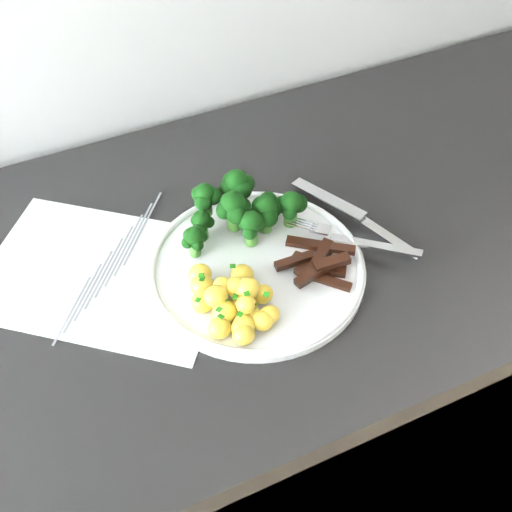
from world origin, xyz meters
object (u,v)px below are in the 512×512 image
object	(u,v)px
potatoes	(233,302)
broccoli	(242,207)
plate	(256,267)
knife	(370,227)
fork	(357,240)
counter	(191,438)
recipe_paper	(104,274)
beef_strips	(318,262)

from	to	relation	value
potatoes	broccoli	bearing A→B (deg)	61.36
plate	knife	distance (m)	0.18
potatoes	fork	xyz separation A→B (m)	(0.19, 0.03, -0.01)
counter	broccoli	distance (m)	0.52
recipe_paper	plate	size ratio (longest dim) A/B	1.33
beef_strips	fork	world-z (taller)	beef_strips
recipe_paper	fork	world-z (taller)	fork
knife	recipe_paper	bearing A→B (deg)	167.61
potatoes	beef_strips	bearing A→B (deg)	7.98
knife	counter	bearing A→B (deg)	171.65
beef_strips	knife	world-z (taller)	beef_strips
plate	beef_strips	world-z (taller)	beef_strips
recipe_paper	beef_strips	bearing A→B (deg)	-24.10
broccoli	knife	xyz separation A→B (m)	(0.16, -0.07, -0.04)
beef_strips	fork	size ratio (longest dim) A/B	0.83
broccoli	fork	xyz separation A→B (m)	(0.13, -0.09, -0.03)
counter	fork	xyz separation A→B (m)	(0.25, -0.06, 0.48)
beef_strips	plate	bearing A→B (deg)	153.86
fork	knife	size ratio (longest dim) A/B	0.68
counter	potatoes	distance (m)	0.50
fork	beef_strips	bearing A→B (deg)	-167.97
beef_strips	potatoes	bearing A→B (deg)	-172.02
counter	knife	world-z (taller)	knife
beef_strips	counter	bearing A→B (deg)	157.03
broccoli	beef_strips	size ratio (longest dim) A/B	1.54
counter	potatoes	bearing A→B (deg)	-59.72
counter	plate	bearing A→B (deg)	-20.83
broccoli	knife	size ratio (longest dim) A/B	0.87
counter	recipe_paper	xyz separation A→B (m)	(-0.07, 0.04, 0.46)
broccoli	potatoes	distance (m)	0.15
knife	broccoli	bearing A→B (deg)	155.93
recipe_paper	plate	bearing A→B (deg)	-23.28
plate	broccoli	xyz separation A→B (m)	(0.01, 0.07, 0.04)
potatoes	plate	bearing A→B (deg)	43.83
beef_strips	knife	size ratio (longest dim) A/B	0.57
plate	knife	bearing A→B (deg)	0.08
recipe_paper	potatoes	bearing A→B (deg)	-45.84
counter	knife	xyz separation A→B (m)	(0.29, -0.04, 0.47)
recipe_paper	beef_strips	distance (m)	0.28
recipe_paper	potatoes	size ratio (longest dim) A/B	2.86
broccoli	counter	bearing A→B (deg)	-166.32
broccoli	fork	bearing A→B (deg)	-36.59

